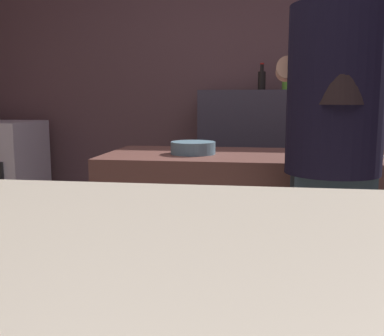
% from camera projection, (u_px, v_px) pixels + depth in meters
% --- Properties ---
extents(wall_back, '(5.20, 0.10, 2.70)m').
position_uv_depth(wall_back, '(256.00, 76.00, 3.51)').
color(wall_back, brown).
rests_on(wall_back, ground).
extents(prep_counter, '(2.10, 0.60, 0.91)m').
position_uv_depth(prep_counter, '(325.00, 250.00, 2.13)').
color(prep_counter, brown).
rests_on(prep_counter, ground).
extents(back_shelf, '(0.94, 0.36, 1.23)m').
position_uv_depth(back_shelf, '(263.00, 174.00, 3.34)').
color(back_shelf, '#3C3742').
rests_on(back_shelf, ground).
extents(bartender, '(0.43, 0.52, 1.71)m').
position_uv_depth(bartender, '(333.00, 149.00, 1.61)').
color(bartender, '#26333B').
rests_on(bartender, ground).
extents(mixing_bowl, '(0.21, 0.21, 0.06)m').
position_uv_depth(mixing_bowl, '(193.00, 148.00, 2.11)').
color(mixing_bowl, slate).
rests_on(mixing_bowl, prep_counter).
extents(chefs_knife, '(0.24, 0.11, 0.01)m').
position_uv_depth(chefs_knife, '(382.00, 157.00, 1.98)').
color(chefs_knife, silver).
rests_on(chefs_knife, prep_counter).
extents(bottle_soy, '(0.06, 0.06, 0.20)m').
position_uv_depth(bottle_soy, '(262.00, 80.00, 3.27)').
color(bottle_soy, black).
rests_on(bottle_soy, back_shelf).
extents(bottle_vinegar, '(0.07, 0.07, 0.19)m').
position_uv_depth(bottle_vinegar, '(287.00, 80.00, 3.17)').
color(bottle_vinegar, '#4F8B2B').
rests_on(bottle_vinegar, back_shelf).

